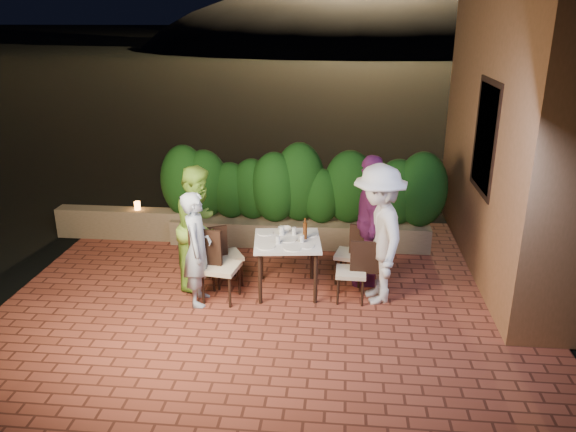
# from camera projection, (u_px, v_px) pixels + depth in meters

# --- Properties ---
(ground) EXTENTS (400.00, 400.00, 0.00)m
(ground) POSITION_uv_depth(u_px,v_px,m) (269.00, 313.00, 7.15)
(ground) COLOR black
(ground) RESTS_ON ground
(terrace_floor) EXTENTS (7.00, 6.00, 0.15)m
(terrace_floor) POSITION_uv_depth(u_px,v_px,m) (274.00, 298.00, 7.64)
(terrace_floor) COLOR brown
(terrace_floor) RESTS_ON ground
(building_wall) EXTENTS (1.60, 5.00, 5.00)m
(building_wall) POSITION_uv_depth(u_px,v_px,m) (541.00, 96.00, 7.84)
(building_wall) COLOR #A0693F
(building_wall) RESTS_ON ground
(window_pane) EXTENTS (0.08, 1.00, 1.40)m
(window_pane) POSITION_uv_depth(u_px,v_px,m) (487.00, 137.00, 7.61)
(window_pane) COLOR black
(window_pane) RESTS_ON building_wall
(window_frame) EXTENTS (0.06, 1.15, 1.55)m
(window_frame) POSITION_uv_depth(u_px,v_px,m) (487.00, 137.00, 7.61)
(window_frame) COLOR black
(window_frame) RESTS_ON building_wall
(planter) EXTENTS (4.20, 0.55, 0.40)m
(planter) POSITION_uv_depth(u_px,v_px,m) (299.00, 232.00, 9.21)
(planter) COLOR #716248
(planter) RESTS_ON ground
(hedge) EXTENTS (4.00, 0.70, 1.10)m
(hedge) POSITION_uv_depth(u_px,v_px,m) (299.00, 189.00, 8.96)
(hedge) COLOR #11390F
(hedge) RESTS_ON planter
(parapet) EXTENTS (2.20, 0.30, 0.50)m
(parapet) POSITION_uv_depth(u_px,v_px,m) (122.00, 223.00, 9.48)
(parapet) COLOR #716248
(parapet) RESTS_ON ground
(hill) EXTENTS (52.00, 40.00, 22.00)m
(hill) POSITION_uv_depth(u_px,v_px,m) (355.00, 84.00, 64.49)
(hill) COLOR black
(hill) RESTS_ON ground
(dining_table) EXTENTS (0.97, 0.97, 0.75)m
(dining_table) POSITION_uv_depth(u_px,v_px,m) (287.00, 265.00, 7.58)
(dining_table) COLOR white
(dining_table) RESTS_ON ground
(plate_nw) EXTENTS (0.24, 0.24, 0.01)m
(plate_nw) POSITION_uv_depth(u_px,v_px,m) (266.00, 247.00, 7.22)
(plate_nw) COLOR white
(plate_nw) RESTS_ON dining_table
(plate_sw) EXTENTS (0.22, 0.22, 0.01)m
(plate_sw) POSITION_uv_depth(u_px,v_px,m) (265.00, 233.00, 7.67)
(plate_sw) COLOR white
(plate_sw) RESTS_ON dining_table
(plate_ne) EXTENTS (0.21, 0.21, 0.01)m
(plate_ne) POSITION_uv_depth(u_px,v_px,m) (306.00, 246.00, 7.24)
(plate_ne) COLOR white
(plate_ne) RESTS_ON dining_table
(plate_se) EXTENTS (0.22, 0.22, 0.01)m
(plate_se) POSITION_uv_depth(u_px,v_px,m) (310.00, 234.00, 7.63)
(plate_se) COLOR white
(plate_se) RESTS_ON dining_table
(plate_centre) EXTENTS (0.24, 0.24, 0.01)m
(plate_centre) POSITION_uv_depth(u_px,v_px,m) (288.00, 239.00, 7.45)
(plate_centre) COLOR white
(plate_centre) RESTS_ON dining_table
(plate_front) EXTENTS (0.23, 0.23, 0.01)m
(plate_front) POSITION_uv_depth(u_px,v_px,m) (292.00, 248.00, 7.17)
(plate_front) COLOR white
(plate_front) RESTS_ON dining_table
(glass_nw) EXTENTS (0.06, 0.06, 0.11)m
(glass_nw) POSITION_uv_depth(u_px,v_px,m) (278.00, 240.00, 7.31)
(glass_nw) COLOR silver
(glass_nw) RESTS_ON dining_table
(glass_sw) EXTENTS (0.07, 0.07, 0.12)m
(glass_sw) POSITION_uv_depth(u_px,v_px,m) (282.00, 231.00, 7.60)
(glass_sw) COLOR silver
(glass_sw) RESTS_ON dining_table
(glass_ne) EXTENTS (0.06, 0.06, 0.10)m
(glass_ne) POSITION_uv_depth(u_px,v_px,m) (302.00, 239.00, 7.34)
(glass_ne) COLOR silver
(glass_ne) RESTS_ON dining_table
(glass_se) EXTENTS (0.06, 0.06, 0.10)m
(glass_se) POSITION_uv_depth(u_px,v_px,m) (294.00, 231.00, 7.61)
(glass_se) COLOR silver
(glass_se) RESTS_ON dining_table
(beer_bottle) EXTENTS (0.06, 0.06, 0.29)m
(beer_bottle) POSITION_uv_depth(u_px,v_px,m) (305.00, 229.00, 7.44)
(beer_bottle) COLOR #4F260D
(beer_bottle) RESTS_ON dining_table
(bowl) EXTENTS (0.23, 0.23, 0.05)m
(bowl) POSITION_uv_depth(u_px,v_px,m) (285.00, 229.00, 7.75)
(bowl) COLOR white
(bowl) RESTS_ON dining_table
(chair_left_front) EXTENTS (0.51, 0.51, 0.97)m
(chair_left_front) POSITION_uv_depth(u_px,v_px,m) (221.00, 266.00, 7.31)
(chair_left_front) COLOR black
(chair_left_front) RESTS_ON ground
(chair_left_back) EXTENTS (0.54, 0.54, 0.87)m
(chair_left_back) POSITION_uv_depth(u_px,v_px,m) (226.00, 255.00, 7.78)
(chair_left_back) COLOR black
(chair_left_back) RESTS_ON ground
(chair_right_front) EXTENTS (0.40, 0.40, 0.84)m
(chair_right_front) POSITION_uv_depth(u_px,v_px,m) (351.00, 271.00, 7.32)
(chair_right_front) COLOR black
(chair_right_front) RESTS_ON ground
(chair_right_back) EXTENTS (0.47, 0.47, 0.86)m
(chair_right_back) POSITION_uv_depth(u_px,v_px,m) (350.00, 253.00, 7.83)
(chair_right_back) COLOR black
(chair_right_back) RESTS_ON ground
(diner_blue) EXTENTS (0.40, 0.58, 1.51)m
(diner_blue) POSITION_uv_depth(u_px,v_px,m) (197.00, 249.00, 7.15)
(diner_blue) COLOR #A2B6D0
(diner_blue) RESTS_ON ground
(diner_green) EXTENTS (0.73, 0.89, 1.70)m
(diner_green) POSITION_uv_depth(u_px,v_px,m) (200.00, 226.00, 7.64)
(diner_green) COLOR #83BF3B
(diner_green) RESTS_ON ground
(diner_white) EXTENTS (0.93, 1.31, 1.84)m
(diner_white) POSITION_uv_depth(u_px,v_px,m) (378.00, 235.00, 7.17)
(diner_white) COLOR silver
(diner_white) RESTS_ON ground
(diner_purple) EXTENTS (0.45, 1.08, 1.84)m
(diner_purple) POSITION_uv_depth(u_px,v_px,m) (370.00, 220.00, 7.66)
(diner_purple) COLOR #68225C
(diner_purple) RESTS_ON ground
(parapet_lamp) EXTENTS (0.10, 0.10, 0.14)m
(parapet_lamp) POSITION_uv_depth(u_px,v_px,m) (137.00, 206.00, 9.34)
(parapet_lamp) COLOR orange
(parapet_lamp) RESTS_ON parapet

